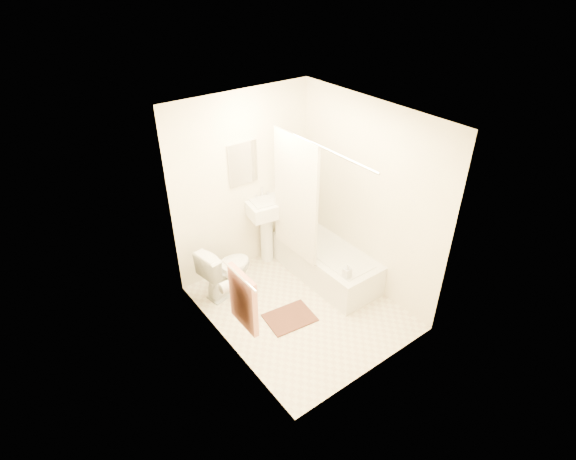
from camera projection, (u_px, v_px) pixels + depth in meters
floor at (300, 307)px, 5.53m from camera, size 2.40×2.40×0.00m
ceiling at (304, 116)px, 4.25m from camera, size 2.40×2.40×0.00m
wall_back at (243, 185)px, 5.70m from camera, size 2.00×0.02×2.40m
wall_left at (221, 256)px, 4.38m from camera, size 0.02×2.40×2.40m
wall_right at (367, 198)px, 5.39m from camera, size 0.02×2.40×2.40m
mirror at (243, 163)px, 5.53m from camera, size 0.40×0.03×0.55m
curtain_rod at (320, 146)px, 4.68m from camera, size 0.03×1.70×0.03m
shower_curtain at (296, 198)px, 5.37m from camera, size 0.04×0.80×1.55m
towel_bar at (239, 276)px, 4.29m from camera, size 0.02×0.60×0.02m
towel at (243, 300)px, 4.47m from camera, size 0.06×0.45×0.66m
toilet_paper at (225, 287)px, 4.77m from camera, size 0.11×0.12×0.12m
toilet at (227, 270)px, 5.61m from camera, size 0.75×0.50×0.68m
sink at (267, 228)px, 6.10m from camera, size 0.59×0.50×1.04m
bathtub at (326, 262)px, 5.96m from camera, size 0.66×1.51×0.43m
bath_mat at (290, 318)px, 5.36m from camera, size 0.61×0.49×0.02m
soap_bottle at (347, 271)px, 5.30m from camera, size 0.09×0.09×0.19m
scrub_brush at (293, 230)px, 6.19m from camera, size 0.09×0.20×0.04m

